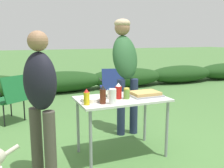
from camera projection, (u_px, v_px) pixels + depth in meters
The scene contains 16 objects.
ground_plane at pixel (121, 154), 3.19m from camera, with size 60.00×60.00×0.00m, color #4C7A3D.
shrub_hedge at pixel (61, 82), 6.82m from camera, with size 14.40×0.90×0.57m.
folding_table at pixel (122, 104), 3.07m from camera, with size 1.10×0.64×0.74m.
food_tray at pixel (145, 94), 3.16m from camera, with size 0.39×0.30×0.06m.
plate_stack at pixel (92, 99), 2.91m from camera, with size 0.26×0.26×0.04m, color white.
mixing_bowl at pixel (110, 93), 3.18m from camera, with size 0.22×0.22×0.07m, color #ADBC99.
paper_cup_stack at pixel (113, 96), 2.76m from camera, with size 0.08×0.08×0.17m, color white.
bbq_sauce_bottle at pixel (103, 95), 2.78m from camera, with size 0.07×0.07×0.21m.
ketchup_bottle at pixel (118, 91), 3.01m from camera, with size 0.08×0.08×0.19m.
mayo_bottle at pixel (110, 93), 2.99m from camera, with size 0.06×0.06×0.15m.
relish_jar at pixel (127, 93), 3.01m from camera, with size 0.08×0.08×0.13m.
mustard_bottle at pixel (87, 97), 2.73m from camera, with size 0.07×0.07×0.18m.
standing_person_with_beanie at pixel (125, 62), 3.80m from camera, with size 0.42×0.54×1.76m.
standing_person_in_navy_coat at pixel (41, 93), 2.54m from camera, with size 0.45×0.48×1.54m.
camp_chair_green_behind_table at pixel (112, 85), 5.40m from camera, with size 0.59×0.68×0.83m.
camp_chair_near_hedge at pixel (10, 96), 4.33m from camera, with size 0.71×0.75×0.83m.
Camera 1 is at (-1.24, -2.71, 1.46)m, focal length 40.00 mm.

